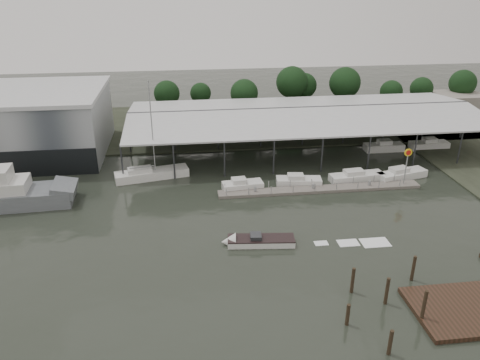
{
  "coord_description": "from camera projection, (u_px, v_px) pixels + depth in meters",
  "views": [
    {
      "loc": [
        -3.14,
        -46.19,
        27.31
      ],
      "look_at": [
        3.85,
        9.31,
        2.5
      ],
      "focal_mm": 35.0,
      "sensor_mm": 36.0,
      "label": 1
    }
  ],
  "objects": [
    {
      "name": "moored_cruiser_1",
      "position": [
        298.0,
        181.0,
        65.51
      ],
      "size": [
        6.49,
        3.01,
        1.7
      ],
      "rotation": [
        0.0,
        0.0,
        -0.13
      ],
      "color": "white",
      "rests_on": "ground"
    },
    {
      "name": "distant_commercial_buildings",
      "position": [
        475.0,
        103.0,
        99.85
      ],
      "size": [
        22.0,
        8.0,
        4.0
      ],
      "color": "gray",
      "rests_on": "ground"
    },
    {
      "name": "shell_fuel_sign",
      "position": [
        407.0,
        160.0,
        63.88
      ],
      "size": [
        1.1,
        0.18,
        5.55
      ],
      "color": "gray",
      "rests_on": "ground"
    },
    {
      "name": "mooring_pilings",
      "position": [
        388.0,
        301.0,
        40.95
      ],
      "size": [
        8.66,
        9.27,
        3.79
      ],
      "color": "#332719",
      "rests_on": "ground"
    },
    {
      "name": "moored_cruiser_0",
      "position": [
        242.0,
        185.0,
        64.23
      ],
      "size": [
        5.72,
        2.77,
        1.7
      ],
      "rotation": [
        0.0,
        0.0,
        0.11
      ],
      "color": "white",
      "rests_on": "ground"
    },
    {
      "name": "moored_cruiser_3",
      "position": [
        401.0,
        174.0,
        67.77
      ],
      "size": [
        7.85,
        4.01,
        1.7
      ],
      "rotation": [
        0.0,
        0.0,
        0.25
      ],
      "color": "white",
      "rests_on": "ground"
    },
    {
      "name": "moored_cruiser_2",
      "position": [
        356.0,
        177.0,
        66.93
      ],
      "size": [
        8.07,
        3.02,
        1.7
      ],
      "rotation": [
        0.0,
        0.0,
        0.11
      ],
      "color": "white",
      "rests_on": "ground"
    },
    {
      "name": "covered_boat_shed",
      "position": [
        304.0,
        111.0,
        78.17
      ],
      "size": [
        58.24,
        24.0,
        6.96
      ],
      "color": "silver",
      "rests_on": "ground"
    },
    {
      "name": "speedboat_underway",
      "position": [
        255.0,
        241.0,
        51.24
      ],
      "size": [
        19.0,
        3.96,
        2.0
      ],
      "rotation": [
        0.0,
        0.0,
        3.04
      ],
      "color": "white",
      "rests_on": "ground"
    },
    {
      "name": "storage_warehouse",
      "position": [
        28.0,
        123.0,
        75.14
      ],
      "size": [
        24.5,
        20.5,
        10.5
      ],
      "color": "#92979B",
      "rests_on": "ground"
    },
    {
      "name": "ground",
      "position": [
        217.0,
        234.0,
        53.32
      ],
      "size": [
        200.0,
        200.0,
        0.0
      ],
      "primitive_type": "plane",
      "color": "#262B23",
      "rests_on": "ground"
    },
    {
      "name": "horizon_tree_line",
      "position": [
        320.0,
        87.0,
        97.13
      ],
      "size": [
        68.4,
        11.08,
        9.85
      ],
      "color": "#312416",
      "rests_on": "ground"
    },
    {
      "name": "land_strip_far",
      "position": [
        200.0,
        125.0,
        91.37
      ],
      "size": [
        140.0,
        30.0,
        0.3
      ],
      "color": "#363C2D",
      "rests_on": "ground"
    },
    {
      "name": "white_sailboat",
      "position": [
        151.0,
        174.0,
        67.73
      ],
      "size": [
        10.79,
        4.72,
        14.4
      ],
      "rotation": [
        0.0,
        0.0,
        0.21
      ],
      "color": "white",
      "rests_on": "ground"
    },
    {
      "name": "grey_trawler",
      "position": [
        8.0,
        194.0,
        59.32
      ],
      "size": [
        16.8,
        5.85,
        8.84
      ],
      "rotation": [
        0.0,
        0.0,
        0.06
      ],
      "color": "slate",
      "rests_on": "ground"
    },
    {
      "name": "floating_dock",
      "position": [
        320.0,
        189.0,
        64.02
      ],
      "size": [
        28.0,
        2.0,
        1.4
      ],
      "color": "slate",
      "rests_on": "ground"
    }
  ]
}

